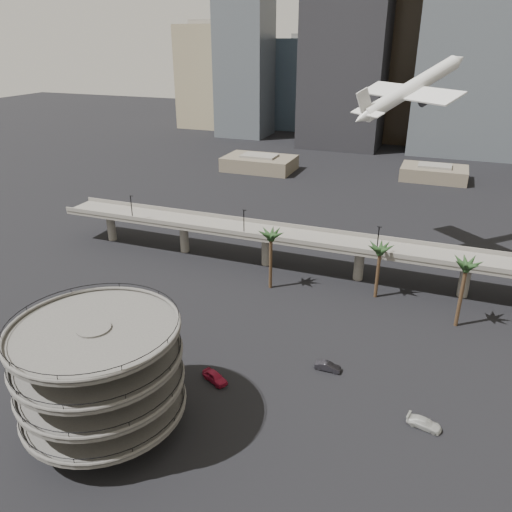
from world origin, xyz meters
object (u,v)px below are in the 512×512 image
at_px(airborne_jet, 411,89).
at_px(car_c, 424,423).
at_px(parking_ramp, 100,369).
at_px(overpass, 312,242).
at_px(car_b, 328,366).
at_px(car_a, 215,377).

distance_m(airborne_jet, car_c, 72.24).
height_order(parking_ramp, overpass, parking_ramp).
bearing_deg(car_b, car_c, -116.83).
height_order(airborne_jet, car_a, airborne_jet).
relative_size(car_a, car_b, 1.12).
distance_m(parking_ramp, overpass, 60.46).
bearing_deg(car_b, overpass, 19.61).
relative_size(airborne_jet, car_a, 5.08).
xyz_separation_m(overpass, car_b, (12.64, -35.25, -6.64)).
bearing_deg(parking_ramp, car_b, 42.80).
relative_size(parking_ramp, overpass, 0.17).
distance_m(car_b, car_c, 17.57).
height_order(overpass, car_c, overpass).
relative_size(parking_ramp, car_a, 4.63).
xyz_separation_m(car_a, car_b, (16.01, 9.26, -0.11)).
bearing_deg(parking_ramp, airborne_jet, 68.82).
bearing_deg(car_c, airborne_jet, 22.40).
distance_m(overpass, car_b, 38.03).
bearing_deg(overpass, car_c, -56.71).
distance_m(car_a, car_b, 18.49).
xyz_separation_m(overpass, airborne_jet, (16.26, 16.52, 32.23)).
bearing_deg(car_c, parking_ramp, 121.94).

